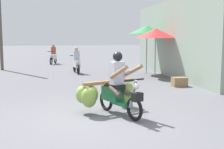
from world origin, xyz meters
The scene contains 9 objects.
ground_plane centered at (0.00, 0.00, 0.00)m, with size 120.00×120.00×0.00m, color slate.
motorbike_main_loaded centered at (0.44, 0.65, 0.55)m, with size 1.72×2.01×1.58m.
motorbike_distant_ahead_left centered at (-1.10, 15.02, 0.57)m, with size 0.64×1.58×1.40m.
motorbike_distant_ahead_right centered at (0.14, 9.14, 0.57)m, with size 0.50×1.62×1.40m.
shopfront_building centered at (6.25, 7.31, 1.84)m, with size 3.50×10.00×3.68m.
market_umbrella_near_shop centered at (3.79, 7.08, 2.11)m, with size 1.92×1.92×2.35m.
market_umbrella_further_along centered at (3.79, 8.50, 2.30)m, with size 1.94×1.94×2.52m.
produce_crate centered at (3.83, 4.20, 0.18)m, with size 0.56×0.40×0.36m, color olive.
utility_pole centered at (-4.04, 11.65, 3.36)m, with size 0.18×0.18×6.71m, color brown.
Camera 1 is at (-0.92, -6.84, 1.95)m, focal length 48.42 mm.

